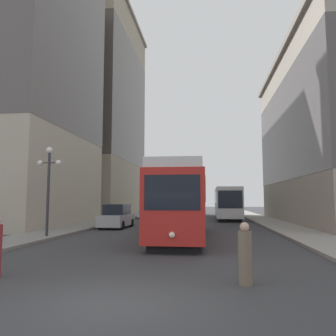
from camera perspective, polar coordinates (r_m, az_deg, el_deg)
name	(u,v)px	position (r m, az deg, el deg)	size (l,w,h in m)	color
ground_plane	(110,304)	(7.38, -10.12, -22.44)	(200.00, 200.00, 0.00)	#38383A
sidewalk_left	(141,214)	(47.82, -4.84, -8.12)	(2.85, 120.00, 0.15)	gray
sidewalk_right	(250,215)	(47.15, 14.15, -8.01)	(2.85, 120.00, 0.15)	gray
streetcar	(182,201)	(18.77, 2.55, -5.78)	(2.76, 12.27, 3.89)	black
transit_bus	(227,202)	(37.85, 10.31, -5.87)	(2.66, 12.65, 3.45)	black
parked_car_left_near	(148,211)	(38.89, -3.48, -7.56)	(2.09, 5.05, 1.82)	black
parked_car_left_mid	(117,217)	(25.82, -8.97, -8.48)	(1.95, 4.45, 1.82)	black
pedestrian_crossing_near	(245,256)	(8.77, 13.40, -14.75)	(0.35, 0.35, 1.57)	#6B5B4C
lamp_post_left_near	(49,176)	(19.60, -20.24, -1.41)	(1.41, 0.36, 5.01)	#333338
building_left_corner	(97,110)	(51.14, -12.32, 9.97)	(11.26, 20.35, 30.66)	gray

